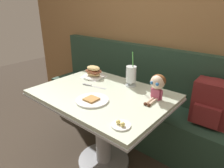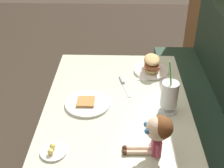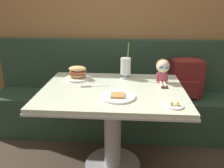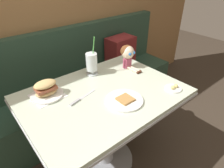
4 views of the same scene
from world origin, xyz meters
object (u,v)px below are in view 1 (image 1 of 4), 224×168
(butter_saucer, at_px, (121,125))
(backpack, at_px, (212,101))
(sandwich_plate, at_px, (94,73))
(butter_knife, at_px, (90,85))
(toast_plate, at_px, (92,100))
(seated_doll, at_px, (157,84))
(milkshake_glass, at_px, (131,75))

(butter_saucer, xyz_separation_m, backpack, (0.29, 0.89, -0.09))
(backpack, bearing_deg, butter_saucer, -108.11)
(sandwich_plate, relative_size, butter_knife, 0.95)
(toast_plate, xyz_separation_m, seated_doll, (0.35, 0.34, 0.12))
(milkshake_glass, relative_size, backpack, 0.78)
(toast_plate, relative_size, sandwich_plate, 1.14)
(milkshake_glass, xyz_separation_m, sandwich_plate, (-0.41, -0.06, -0.06))
(milkshake_glass, distance_m, sandwich_plate, 0.42)
(butter_knife, relative_size, seated_doll, 1.07)
(sandwich_plate, xyz_separation_m, seated_doll, (0.72, -0.04, 0.08))
(seated_doll, bearing_deg, milkshake_glass, 163.22)
(butter_saucer, xyz_separation_m, seated_doll, (-0.02, 0.46, 0.12))
(butter_knife, xyz_separation_m, backpack, (0.89, 0.57, -0.09))
(toast_plate, distance_m, butter_knife, 0.30)
(toast_plate, height_order, milkshake_glass, milkshake_glass)
(sandwich_plate, relative_size, butter_saucer, 1.83)
(sandwich_plate, height_order, butter_saucer, sandwich_plate)
(sandwich_plate, distance_m, seated_doll, 0.72)
(toast_plate, distance_m, seated_doll, 0.51)
(sandwich_plate, bearing_deg, butter_saucer, -34.34)
(milkshake_glass, bearing_deg, butter_saucer, -59.97)
(butter_saucer, distance_m, seated_doll, 0.48)
(butter_saucer, bearing_deg, seated_doll, 92.11)
(toast_plate, height_order, sandwich_plate, sandwich_plate)
(milkshake_glass, bearing_deg, butter_knife, -139.12)
(milkshake_glass, bearing_deg, sandwich_plate, -172.39)
(butter_knife, bearing_deg, seated_doll, 14.09)
(toast_plate, relative_size, milkshake_glass, 0.79)
(toast_plate, xyz_separation_m, milkshake_glass, (0.05, 0.44, 0.09))
(butter_knife, height_order, backpack, backpack)
(backpack, bearing_deg, toast_plate, -130.66)
(butter_knife, distance_m, backpack, 1.06)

